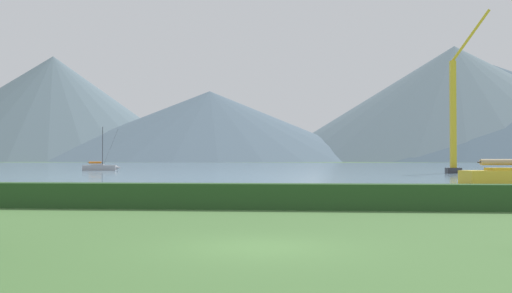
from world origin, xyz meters
The scene contains 9 objects.
ground_plane centered at (0.00, 0.00, 0.00)m, with size 1000.00×1000.00×0.00m, color #477038.
harbor_water centered at (0.00, 137.00, 0.00)m, with size 320.00×246.00×0.00m, color slate.
hedge_line centered at (0.00, 11.00, 0.56)m, with size 80.00×1.20×1.11m, color #284C23.
sailboat_slip_2 centered at (-35.33, 87.62, 0.55)m, with size 6.82×3.01×7.83m.
dock_crane centered at (23.01, 72.51, 7.71)m, with size 6.39×2.00×23.89m.
distant_hill_west_ridge centered at (104.66, 396.97, 39.71)m, with size 259.35×259.35×79.42m, color slate.
distant_hill_central_peak centered at (-177.16, 387.67, 37.37)m, with size 210.47×210.47×74.74m, color slate.
distant_hill_east_ridge centered at (131.36, 399.29, 33.16)m, with size 291.48×291.48×66.31m, color #425666.
distant_hill_far_shoulder centered at (-62.24, 375.38, 23.64)m, with size 228.68×228.68×47.27m, color #4C6070.
Camera 1 is at (1.11, -14.61, 2.24)m, focal length 41.06 mm.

